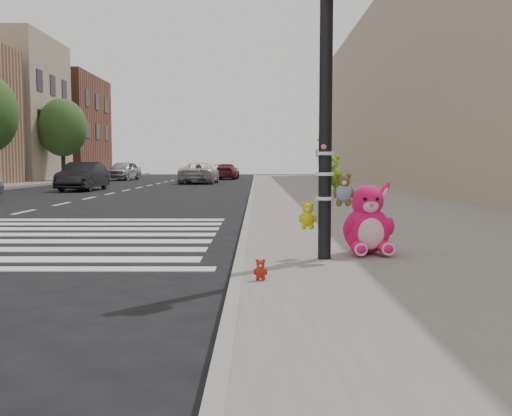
# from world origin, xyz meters

# --- Properties ---
(ground) EXTENTS (120.00, 120.00, 0.00)m
(ground) POSITION_xyz_m (0.00, 0.00, 0.00)
(ground) COLOR black
(ground) RESTS_ON ground
(sidewalk_near) EXTENTS (7.00, 80.00, 0.14)m
(sidewalk_near) POSITION_xyz_m (5.00, 10.00, 0.07)
(sidewalk_near) COLOR slate
(sidewalk_near) RESTS_ON ground
(curb_edge) EXTENTS (0.12, 80.00, 0.15)m
(curb_edge) POSITION_xyz_m (1.55, 10.00, 0.07)
(curb_edge) COLOR gray
(curb_edge) RESTS_ON ground
(bld_far_d) EXTENTS (6.00, 8.00, 10.00)m
(bld_far_d) POSITION_xyz_m (-15.50, 35.00, 5.00)
(bld_far_d) COLOR #A18C7B
(bld_far_d) RESTS_ON ground
(bld_far_e) EXTENTS (6.00, 10.00, 9.00)m
(bld_far_e) POSITION_xyz_m (-15.50, 46.00, 4.50)
(bld_far_e) COLOR brown
(bld_far_e) RESTS_ON ground
(bld_near) EXTENTS (5.00, 60.00, 10.00)m
(bld_near) POSITION_xyz_m (10.50, 20.00, 5.00)
(bld_near) COLOR #A18C7B
(bld_near) RESTS_ON ground
(signal_pole) EXTENTS (0.68, 0.50, 4.00)m
(signal_pole) POSITION_xyz_m (2.62, 1.82, 1.79)
(signal_pole) COLOR black
(signal_pole) RESTS_ON sidewalk_near
(tree_far_c) EXTENTS (3.20, 3.20, 5.44)m
(tree_far_c) POSITION_xyz_m (-11.20, 33.00, 3.65)
(tree_far_c) COLOR #382619
(tree_far_c) RESTS_ON sidewalk_far
(pink_bunny) EXTENTS (0.68, 0.73, 0.96)m
(pink_bunny) POSITION_xyz_m (3.20, 2.17, 0.53)
(pink_bunny) COLOR #FD156B
(pink_bunny) RESTS_ON sidewalk_near
(red_teddy) EXTENTS (0.15, 0.11, 0.22)m
(red_teddy) POSITION_xyz_m (1.80, 0.50, 0.25)
(red_teddy) COLOR red
(red_teddy) RESTS_ON sidewalk_near
(car_dark_far) EXTENTS (1.51, 4.15, 1.36)m
(car_dark_far) POSITION_xyz_m (-6.50, 21.91, 0.68)
(car_dark_far) COLOR black
(car_dark_far) RESTS_ON ground
(car_white_near) EXTENTS (2.33, 4.84, 1.33)m
(car_white_near) POSITION_xyz_m (-1.93, 31.33, 0.66)
(car_white_near) COLOR silver
(car_white_near) RESTS_ON ground
(car_maroon_near) EXTENTS (2.00, 4.33, 1.22)m
(car_maroon_near) POSITION_xyz_m (-0.65, 40.37, 0.61)
(car_maroon_near) COLOR maroon
(car_maroon_near) RESTS_ON ground
(car_silver_deep) EXTENTS (2.24, 4.45, 1.45)m
(car_silver_deep) POSITION_xyz_m (-8.35, 37.88, 0.73)
(car_silver_deep) COLOR #AEAEB3
(car_silver_deep) RESTS_ON ground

